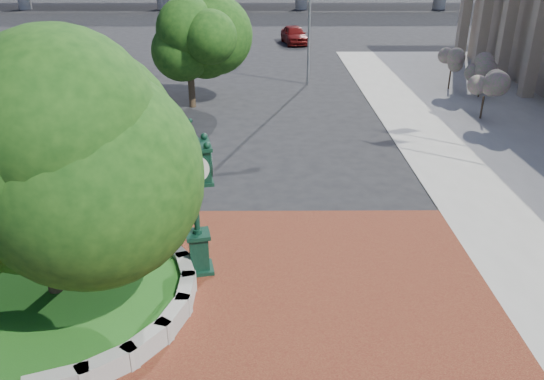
{
  "coord_description": "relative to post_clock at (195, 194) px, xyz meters",
  "views": [
    {
      "loc": [
        0.27,
        -10.9,
        8.08
      ],
      "look_at": [
        0.34,
        1.5,
        2.41
      ],
      "focal_mm": 35.0,
      "sensor_mm": 36.0,
      "label": 1
    }
  ],
  "objects": [
    {
      "name": "tree_planter",
      "position": [
        -3.36,
        -1.42,
        1.37
      ],
      "size": [
        5.2,
        5.2,
        6.33
      ],
      "color": "#38281C",
      "rests_on": "ground"
    },
    {
      "name": "post_clock",
      "position": [
        0.0,
        0.0,
        0.0
      ],
      "size": [
        1.03,
        1.03,
        4.28
      ],
      "color": "black",
      "rests_on": "ground"
    },
    {
      "name": "plaza",
      "position": [
        1.64,
        -2.42,
        -2.33
      ],
      "size": [
        12.0,
        12.0,
        0.04
      ],
      "primitive_type": "cube",
      "color": "maroon",
      "rests_on": "ground"
    },
    {
      "name": "parked_car",
      "position": [
        4.26,
        37.92,
        -1.53
      ],
      "size": [
        2.73,
        5.08,
        1.64
      ],
      "primitive_type": "imported",
      "rotation": [
        0.0,
        0.0,
        0.17
      ],
      "color": "#630F0E",
      "rests_on": "ground"
    },
    {
      "name": "shrub_far",
      "position": [
        13.18,
        20.52,
        -0.76
      ],
      "size": [
        1.2,
        1.2,
        2.2
      ],
      "color": "#38281C",
      "rests_on": "ground"
    },
    {
      "name": "tree_street",
      "position": [
        -2.36,
        16.58,
        0.89
      ],
      "size": [
        4.4,
        4.4,
        5.45
      ],
      "color": "#38281C",
      "rests_on": "ground"
    },
    {
      "name": "planter_wall",
      "position": [
        -1.07,
        -1.42,
        -2.08
      ],
      "size": [
        2.96,
        6.77,
        0.54
      ],
      "color": "#9E9B93",
      "rests_on": "ground"
    },
    {
      "name": "shrub_mid",
      "position": [
        14.34,
        18.48,
        -0.76
      ],
      "size": [
        1.2,
        1.2,
        2.2
      ],
      "color": "#38281C",
      "rests_on": "ground"
    },
    {
      "name": "grass_bed",
      "position": [
        -3.36,
        -1.42,
        -2.15
      ],
      "size": [
        6.1,
        6.1,
        0.4
      ],
      "primitive_type": "cylinder",
      "color": "#1C4C15",
      "rests_on": "ground"
    },
    {
      "name": "ground",
      "position": [
        1.64,
        -1.42,
        -2.35
      ],
      "size": [
        200.0,
        200.0,
        0.0
      ],
      "primitive_type": "plane",
      "color": "black",
      "rests_on": "ground"
    },
    {
      "name": "shrub_near",
      "position": [
        12.87,
        14.16,
        -0.76
      ],
      "size": [
        1.2,
        1.2,
        2.2
      ],
      "color": "#38281C",
      "rests_on": "ground"
    }
  ]
}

